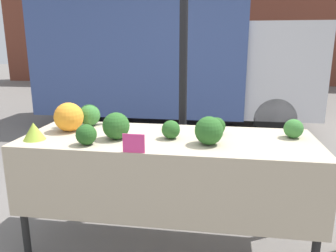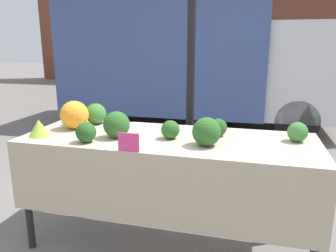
# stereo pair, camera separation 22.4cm
# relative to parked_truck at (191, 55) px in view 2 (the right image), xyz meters

# --- Properties ---
(ground_plane) EXTENTS (40.00, 40.00, 0.00)m
(ground_plane) POSITION_rel_parked_truck_xyz_m (0.56, -3.80, -1.25)
(ground_plane) COLOR slate
(tent_pole) EXTENTS (0.07, 0.07, 2.69)m
(tent_pole) POSITION_rel_parked_truck_xyz_m (0.59, -3.16, 0.10)
(tent_pole) COLOR black
(tent_pole) RESTS_ON ground_plane
(parked_truck) EXTENTS (4.64, 1.97, 2.35)m
(parked_truck) POSITION_rel_parked_truck_xyz_m (0.00, 0.00, 0.00)
(parked_truck) COLOR #384C84
(parked_truck) RESTS_ON ground_plane
(market_table) EXTENTS (2.02, 0.74, 0.82)m
(market_table) POSITION_rel_parked_truck_xyz_m (0.56, -3.86, -0.53)
(market_table) COLOR tan
(market_table) RESTS_ON ground_plane
(orange_cauliflower) EXTENTS (0.21, 0.21, 0.21)m
(orange_cauliflower) POSITION_rel_parked_truck_xyz_m (-0.18, -3.75, -0.32)
(orange_cauliflower) COLOR orange
(orange_cauliflower) RESTS_ON market_table
(romanesco_head) EXTENTS (0.15, 0.15, 0.12)m
(romanesco_head) POSITION_rel_parked_truck_xyz_m (-0.32, -4.00, -0.36)
(romanesco_head) COLOR #93B238
(romanesco_head) RESTS_ON market_table
(broccoli_head_0) EXTENTS (0.12, 0.12, 0.12)m
(broccoli_head_0) POSITION_rel_parked_truck_xyz_m (0.89, -3.68, -0.36)
(broccoli_head_0) COLOR #23511E
(broccoli_head_0) RESTS_ON market_table
(broccoli_head_1) EXTENTS (0.17, 0.17, 0.17)m
(broccoli_head_1) POSITION_rel_parked_truck_xyz_m (-0.10, -3.57, -0.34)
(broccoli_head_1) COLOR #387533
(broccoli_head_1) RESTS_ON market_table
(broccoli_head_2) EXTENTS (0.18, 0.18, 0.18)m
(broccoli_head_2) POSITION_rel_parked_truck_xyz_m (0.22, -3.89, -0.33)
(broccoli_head_2) COLOR #285B23
(broccoli_head_2) RESTS_ON market_table
(broccoli_head_3) EXTENTS (0.13, 0.13, 0.13)m
(broccoli_head_3) POSITION_rel_parked_truck_xyz_m (1.41, -3.68, -0.36)
(broccoli_head_3) COLOR #387533
(broccoli_head_3) RESTS_ON market_table
(broccoli_head_4) EXTENTS (0.13, 0.13, 0.13)m
(broccoli_head_4) POSITION_rel_parked_truck_xyz_m (0.58, -3.83, -0.36)
(broccoli_head_4) COLOR #285B23
(broccoli_head_4) RESTS_ON market_table
(broccoli_head_5) EXTENTS (0.18, 0.18, 0.18)m
(broccoli_head_5) POSITION_rel_parked_truck_xyz_m (0.84, -3.92, -0.33)
(broccoli_head_5) COLOR #285B23
(broccoli_head_5) RESTS_ON market_table
(broccoli_head_6) EXTENTS (0.13, 0.13, 0.13)m
(broccoli_head_6) POSITION_rel_parked_truck_xyz_m (0.07, -4.05, -0.36)
(broccoli_head_6) COLOR #23511E
(broccoli_head_6) RESTS_ON market_table
(price_sign) EXTENTS (0.13, 0.01, 0.11)m
(price_sign) POSITION_rel_parked_truck_xyz_m (0.41, -4.16, -0.37)
(price_sign) COLOR #E53D84
(price_sign) RESTS_ON market_table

